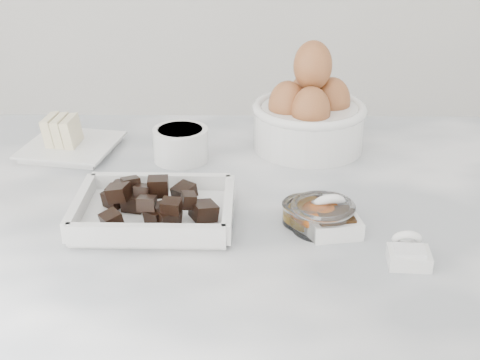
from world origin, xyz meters
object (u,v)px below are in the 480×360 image
honey_bowl (306,212)px  salt_spoon (408,252)px  egg_bowl (309,114)px  zest_bowl (323,215)px  butter_plate (69,141)px  vanilla_spoon (333,220)px  sugar_ramekin (181,143)px  chocolate_dish (154,205)px

honey_bowl → salt_spoon: size_ratio=1.07×
egg_bowl → zest_bowl: size_ratio=2.24×
butter_plate → vanilla_spoon: bearing=-32.5°
sugar_ramekin → egg_bowl: (0.21, 0.05, 0.03)m
butter_plate → egg_bowl: egg_bowl is taller
chocolate_dish → vanilla_spoon: chocolate_dish is taller
zest_bowl → vanilla_spoon: size_ratio=1.00×
honey_bowl → vanilla_spoon: size_ratio=0.79×
vanilla_spoon → salt_spoon: 0.11m
zest_bowl → salt_spoon: bearing=-39.9°
salt_spoon → chocolate_dish: bearing=162.8°
vanilla_spoon → salt_spoon: size_ratio=1.35×
honey_bowl → sugar_ramekin: bearing=132.0°
chocolate_dish → sugar_ramekin: 0.20m
chocolate_dish → salt_spoon: (0.32, -0.10, -0.01)m
honey_bowl → zest_bowl: (0.02, -0.02, 0.00)m
honey_bowl → chocolate_dish: bearing=179.5°
sugar_ramekin → zest_bowl: bearing=-47.4°
honey_bowl → zest_bowl: zest_bowl is taller
chocolate_dish → sugar_ramekin: (0.02, 0.20, 0.01)m
zest_bowl → honey_bowl: bearing=139.0°
butter_plate → vanilla_spoon: (0.41, -0.26, -0.00)m
honey_bowl → vanilla_spoon: vanilla_spoon is taller
sugar_ramekin → salt_spoon: bearing=-45.2°
chocolate_dish → butter_plate: bearing=126.0°
zest_bowl → sugar_ramekin: bearing=132.6°
egg_bowl → honey_bowl: 0.27m
honey_bowl → egg_bowl: bearing=85.0°
egg_bowl → vanilla_spoon: 0.29m
zest_bowl → vanilla_spoon: (0.01, -0.01, -0.00)m
butter_plate → honey_bowl: (0.37, -0.24, -0.00)m
vanilla_spoon → salt_spoon: vanilla_spoon is taller
butter_plate → egg_bowl: (0.40, 0.02, 0.04)m
chocolate_dish → honey_bowl: size_ratio=3.15×
vanilla_spoon → salt_spoon: (0.08, -0.07, -0.00)m
chocolate_dish → honey_bowl: chocolate_dish is taller
egg_bowl → sugar_ramekin: bearing=-165.3°
chocolate_dish → salt_spoon: bearing=-17.2°
sugar_ramekin → salt_spoon: (0.30, -0.30, -0.02)m
zest_bowl → salt_spoon: salt_spoon is taller
zest_bowl → salt_spoon: (0.09, -0.08, -0.01)m
butter_plate → egg_bowl: 0.40m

